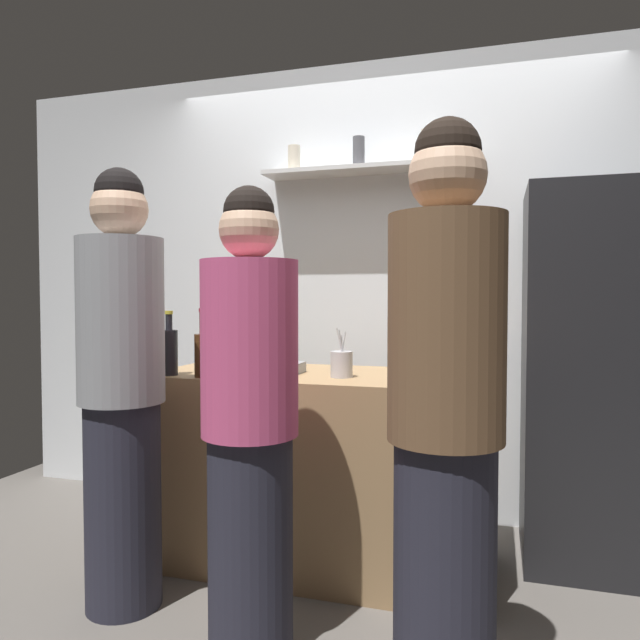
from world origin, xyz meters
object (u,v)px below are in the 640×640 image
(refrigerator, at_px, (593,377))
(person_brown_jacket, at_px, (445,423))
(person_pink_top, at_px, (250,424))
(person_grey_hoodie, at_px, (122,390))
(wine_bottle_pale_glass, at_px, (399,344))
(wine_bottle_green_glass, at_px, (262,344))
(utensil_holder, at_px, (342,364))
(wine_bottle_dark_glass, at_px, (169,350))
(baking_pan, at_px, (264,368))
(water_bottle_plastic, at_px, (288,346))
(wine_bottle_amber_glass, at_px, (203,352))

(refrigerator, xyz_separation_m, person_brown_jacket, (-0.57, -1.24, 0.00))
(person_pink_top, relative_size, person_grey_hoodie, 0.93)
(wine_bottle_pale_glass, relative_size, wine_bottle_green_glass, 1.14)
(refrigerator, distance_m, utensil_holder, 1.19)
(person_pink_top, height_order, person_grey_hoodie, person_grey_hoodie)
(person_grey_hoodie, bearing_deg, refrigerator, 1.72)
(person_pink_top, bearing_deg, wine_bottle_dark_glass, 91.05)
(baking_pan, relative_size, wine_bottle_dark_glass, 1.15)
(wine_bottle_green_glass, distance_m, person_brown_jacket, 1.59)
(refrigerator, relative_size, utensil_holder, 7.92)
(wine_bottle_green_glass, distance_m, water_bottle_plastic, 0.19)
(utensil_holder, bearing_deg, refrigerator, 22.81)
(wine_bottle_dark_glass, xyz_separation_m, person_grey_hoodie, (-0.01, -0.35, -0.13))
(refrigerator, relative_size, wine_bottle_amber_glass, 5.73)
(wine_bottle_pale_glass, bearing_deg, refrigerator, 3.19)
(wine_bottle_dark_glass, relative_size, person_brown_jacket, 0.17)
(water_bottle_plastic, bearing_deg, wine_bottle_pale_glass, 9.10)
(person_grey_hoodie, bearing_deg, wine_bottle_dark_glass, 63.44)
(baking_pan, relative_size, wine_bottle_amber_glass, 1.11)
(refrigerator, bearing_deg, person_grey_hoodie, -152.66)
(water_bottle_plastic, height_order, person_brown_jacket, person_brown_jacket)
(person_grey_hoodie, bearing_deg, person_pink_top, -37.66)
(wine_bottle_dark_glass, relative_size, person_grey_hoodie, 0.17)
(person_brown_jacket, bearing_deg, water_bottle_plastic, 20.47)
(utensil_holder, relative_size, person_pink_top, 0.14)
(baking_pan, xyz_separation_m, wine_bottle_dark_glass, (-0.39, -0.18, 0.09))
(utensil_holder, distance_m, person_grey_hoodie, 0.93)
(baking_pan, height_order, wine_bottle_green_glass, wine_bottle_green_glass)
(water_bottle_plastic, relative_size, person_pink_top, 0.15)
(person_brown_jacket, bearing_deg, wine_bottle_green_glass, 23.77)
(wine_bottle_amber_glass, distance_m, person_pink_top, 0.66)
(wine_bottle_green_glass, height_order, water_bottle_plastic, wine_bottle_green_glass)
(wine_bottle_pale_glass, xyz_separation_m, wine_bottle_amber_glass, (-0.78, -0.58, -0.01))
(wine_bottle_green_glass, xyz_separation_m, wine_bottle_dark_glass, (-0.23, -0.55, 0.01))
(wine_bottle_pale_glass, distance_m, water_bottle_plastic, 0.57)
(utensil_holder, height_order, person_pink_top, person_pink_top)
(wine_bottle_green_glass, relative_size, water_bottle_plastic, 1.13)
(refrigerator, height_order, person_grey_hoodie, person_grey_hoodie)
(refrigerator, xyz_separation_m, utensil_holder, (-1.09, -0.46, 0.07))
(wine_bottle_pale_glass, bearing_deg, wine_bottle_amber_glass, -143.30)
(wine_bottle_amber_glass, relative_size, person_brown_jacket, 0.17)
(refrigerator, height_order, wine_bottle_dark_glass, refrigerator)
(refrigerator, bearing_deg, person_brown_jacket, -114.74)
(baking_pan, relative_size, wine_bottle_pale_glass, 1.08)
(wine_bottle_green_glass, relative_size, person_brown_jacket, 0.16)
(refrigerator, xyz_separation_m, wine_bottle_amber_glass, (-1.68, -0.63, 0.13))
(baking_pan, distance_m, wine_bottle_green_glass, 0.41)
(utensil_holder, bearing_deg, person_grey_hoodie, -146.89)
(person_brown_jacket, bearing_deg, baking_pan, 29.85)
(wine_bottle_amber_glass, bearing_deg, person_brown_jacket, -28.68)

